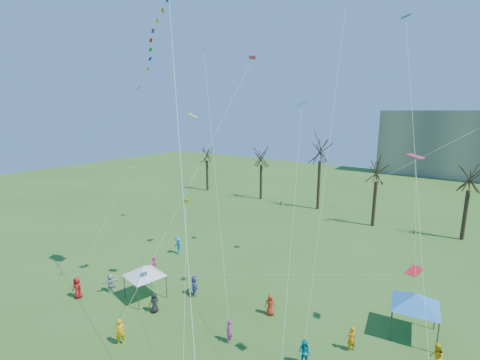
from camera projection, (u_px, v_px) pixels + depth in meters
The scene contains 6 objects.
bare_tree_row at pixel (395, 170), 43.75m from camera, with size 67.81×9.16×11.73m.
big_box_kite at pixel (157, 37), 21.77m from camera, with size 6.16×5.46×25.18m.
canopy_tent_white at pixel (144, 271), 26.67m from camera, with size 3.66×3.66×2.79m.
canopy_tent_blue at pixel (416, 300), 22.14m from camera, with size 4.06×4.06×3.07m.
festival_crowd at pixel (216, 316), 23.32m from camera, with size 26.52×13.72×1.86m.
small_kites_aloft at pixel (281, 128), 23.41m from camera, with size 29.44×17.49×33.18m.
Camera 1 is at (11.96, -10.24, 14.89)m, focal length 25.00 mm.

